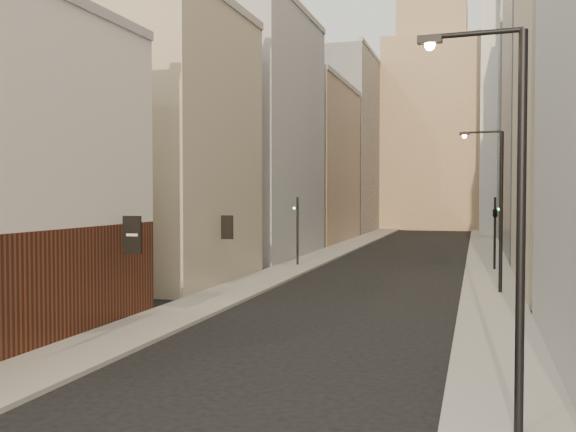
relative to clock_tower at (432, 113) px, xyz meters
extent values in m
cube|color=gray|center=(-5.50, -37.00, -17.56)|extent=(3.00, 140.00, 0.15)
cube|color=gray|center=(7.50, -37.00, -17.56)|extent=(3.00, 140.00, 0.15)
cube|color=black|center=(-6.30, -78.00, -14.03)|extent=(0.80, 0.08, 1.50)
cube|color=black|center=(-6.30, -68.00, -14.23)|extent=(0.70, 0.08, 1.30)
cube|color=tan|center=(-11.00, -66.00, -9.63)|extent=(8.00, 12.00, 16.00)
cube|color=#98989D|center=(-11.00, -50.00, -7.63)|extent=(8.00, 16.00, 20.00)
cube|color=#957A5F|center=(-11.00, -32.00, -9.13)|extent=(8.00, 18.00, 17.00)
cube|color=gray|center=(-11.00, -12.00, -5.63)|extent=(8.00, 20.00, 24.00)
cube|color=gray|center=(13.00, -42.00, -4.63)|extent=(8.00, 20.00, 26.00)
cube|color=#957A5F|center=(0.00, 0.00, -3.63)|extent=(14.00, 14.00, 28.00)
cube|color=#957A5F|center=(0.00, 0.00, 13.37)|extent=(10.00, 10.00, 6.00)
cube|color=silver|center=(11.00, -14.00, -0.63)|extent=(8.00, 8.00, 34.00)
cylinder|color=black|center=(7.64, -86.21, -13.32)|extent=(0.19, 0.19, 8.62)
cylinder|color=black|center=(6.69, -86.15, -9.01)|extent=(1.92, 0.24, 0.11)
cube|color=black|center=(5.73, -86.08, -9.06)|extent=(0.54, 0.25, 0.17)
sphere|color=#FFA53F|center=(5.73, -86.08, -9.18)|extent=(0.23, 0.23, 0.23)
cylinder|color=black|center=(7.93, -65.77, -13.42)|extent=(0.19, 0.19, 8.42)
cylinder|color=black|center=(7.00, -65.66, -9.21)|extent=(1.87, 0.32, 0.11)
cube|color=black|center=(6.07, -65.56, -9.26)|extent=(0.53, 0.26, 0.17)
sphere|color=#FFA53F|center=(6.07, -65.56, -9.38)|extent=(0.22, 0.22, 0.22)
cylinder|color=black|center=(-5.61, -56.26, -15.13)|extent=(0.16, 0.16, 5.00)
imported|color=black|center=(-5.61, -56.26, -13.43)|extent=(0.39, 0.39, 1.11)
sphere|color=#19E533|center=(-5.86, -56.26, -13.43)|extent=(0.16, 0.16, 0.16)
cylinder|color=black|center=(7.90, -55.23, -15.13)|extent=(0.16, 0.16, 5.00)
imported|color=black|center=(7.90, -55.23, -13.43)|extent=(0.60, 0.60, 1.19)
sphere|color=#19E533|center=(8.15, -55.23, -13.43)|extent=(0.16, 0.16, 0.16)
camera|label=1|loc=(6.77, -100.44, -12.42)|focal=40.00mm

